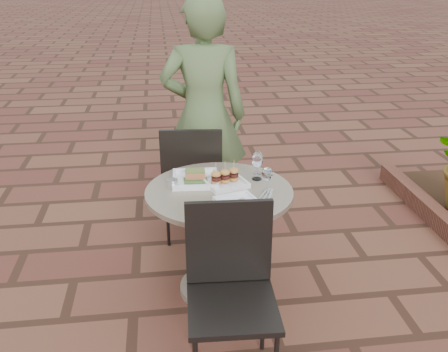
{
  "coord_description": "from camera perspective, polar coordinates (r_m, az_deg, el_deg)",
  "views": [
    {
      "loc": [
        -0.6,
        -2.53,
        2.01
      ],
      "look_at": [
        -0.24,
        0.19,
        0.82
      ],
      "focal_mm": 40.0,
      "sensor_mm": 36.0,
      "label": 1
    }
  ],
  "objects": [
    {
      "name": "plate_salmon",
      "position": [
        3.14,
        -3.3,
        -0.26
      ],
      "size": [
        0.3,
        0.3,
        0.08
      ],
      "rotation": [
        0.0,
        0.0,
        -0.05
      ],
      "color": "white",
      "rests_on": "cafe_table"
    },
    {
      "name": "wine_glass_mid",
      "position": [
        3.23,
        3.89,
        2.08
      ],
      "size": [
        0.07,
        0.07,
        0.15
      ],
      "color": "white",
      "rests_on": "cafe_table"
    },
    {
      "name": "cutlery_set",
      "position": [
        2.96,
        4.81,
        -2.24
      ],
      "size": [
        0.17,
        0.23,
        0.0
      ],
      "primitive_type": null,
      "rotation": [
        0.0,
        0.0,
        -0.42
      ],
      "color": "silver",
      "rests_on": "cafe_table"
    },
    {
      "name": "chair_near",
      "position": [
        2.55,
        0.76,
        -11.65
      ],
      "size": [
        0.46,
        0.46,
        0.93
      ],
      "rotation": [
        0.0,
        0.0,
        -0.04
      ],
      "color": "black",
      "rests_on": "ground"
    },
    {
      "name": "ground",
      "position": [
        3.29,
        4.77,
        -14.34
      ],
      "size": [
        60.0,
        60.0,
        0.0
      ],
      "primitive_type": "plane",
      "color": "brown",
      "rests_on": "ground"
    },
    {
      "name": "steel_ramekin",
      "position": [
        3.08,
        -5.91,
        -0.82
      ],
      "size": [
        0.08,
        0.08,
        0.05
      ],
      "primitive_type": "cylinder",
      "rotation": [
        0.0,
        0.0,
        -0.29
      ],
      "color": "silver",
      "rests_on": "cafe_table"
    },
    {
      "name": "plate_sliders",
      "position": [
        3.09,
        0.11,
        -0.38
      ],
      "size": [
        0.3,
        0.3,
        0.15
      ],
      "rotation": [
        0.0,
        0.0,
        0.32
      ],
      "color": "white",
      "rests_on": "cafe_table"
    },
    {
      "name": "diner",
      "position": [
        3.86,
        -2.32,
        6.86
      ],
      "size": [
        0.71,
        0.51,
        1.82
      ],
      "primitive_type": "imported",
      "rotation": [
        0.0,
        0.0,
        3.03
      ],
      "color": "#4A6034",
      "rests_on": "ground"
    },
    {
      "name": "plate_tuna",
      "position": [
        2.85,
        1.6,
        -3.06
      ],
      "size": [
        0.28,
        0.28,
        0.03
      ],
      "rotation": [
        0.0,
        0.0,
        0.3
      ],
      "color": "white",
      "rests_on": "cafe_table"
    },
    {
      "name": "chair_far",
      "position": [
        3.71,
        -3.63,
        0.21
      ],
      "size": [
        0.48,
        0.48,
        0.93
      ],
      "rotation": [
        0.0,
        0.0,
        3.04
      ],
      "color": "black",
      "rests_on": "ground"
    },
    {
      "name": "wine_glass_right",
      "position": [
        2.96,
        4.96,
        0.14
      ],
      "size": [
        0.07,
        0.07,
        0.16
      ],
      "color": "white",
      "rests_on": "cafe_table"
    },
    {
      "name": "cafe_table",
      "position": [
        3.14,
        -0.54,
        -5.66
      ],
      "size": [
        0.9,
        0.9,
        0.73
      ],
      "color": "gray",
      "rests_on": "ground"
    },
    {
      "name": "wine_glass_far",
      "position": [
        3.14,
        3.83,
        1.68
      ],
      "size": [
        0.07,
        0.07,
        0.17
      ],
      "color": "white",
      "rests_on": "cafe_table"
    }
  ]
}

